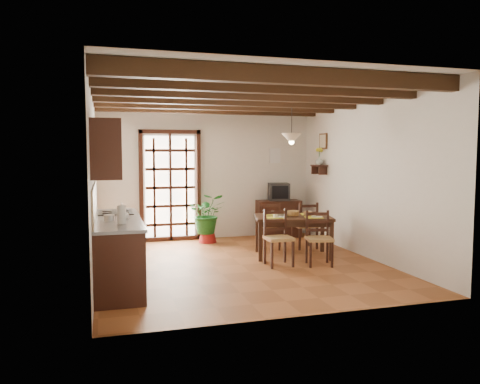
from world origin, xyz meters
name	(u,v)px	position (x,y,z in m)	size (l,w,h in m)	color
ground_plane	(241,265)	(0.00, 0.00, 0.00)	(5.00, 5.00, 0.00)	brown
room_shell	(241,152)	(0.00, 0.00, 1.82)	(4.52, 5.02, 2.81)	silver
ceiling_beams	(241,97)	(0.00, 0.00, 2.69)	(4.50, 4.34, 0.20)	black
french_door	(170,184)	(-0.80, 2.45, 1.18)	(1.26, 0.11, 2.32)	white
kitchen_counter	(117,250)	(-1.96, -0.60, 0.47)	(0.64, 2.25, 1.38)	black
upper_cabinet	(106,149)	(-2.08, -1.30, 1.85)	(0.35, 0.80, 0.70)	black
range_hood	(107,158)	(-2.05, -0.05, 1.73)	(0.38, 0.60, 0.54)	white
counter_items	(116,214)	(-1.95, -0.51, 0.96)	(0.50, 1.43, 0.25)	black
dining_table	(293,221)	(1.05, 0.35, 0.62)	(1.48, 1.14, 0.71)	#321B10
chair_near_left	(278,248)	(0.57, -0.21, 0.28)	(0.42, 0.40, 0.90)	#AB8148
chair_near_right	(319,248)	(1.20, -0.37, 0.27)	(0.48, 0.46, 0.87)	#AB8148
chair_far_left	(270,234)	(0.90, 1.08, 0.28)	(0.53, 0.52, 0.89)	#AB8148
chair_far_right	(305,234)	(1.54, 0.92, 0.28)	(0.41, 0.39, 0.88)	#AB8148
table_setting	(293,217)	(1.05, 0.35, 0.70)	(0.95, 0.64, 0.09)	yellow
table_bowl	(279,214)	(0.84, 0.46, 0.74)	(0.22, 0.22, 0.05)	white
sideboard	(279,219)	(1.50, 2.23, 0.40)	(0.93, 0.42, 0.79)	black
crt_tv	(279,192)	(1.50, 2.22, 0.98)	(0.50, 0.47, 0.37)	black
fuse_box	(275,156)	(1.50, 2.48, 1.75)	(0.25, 0.03, 0.32)	white
plant_pot	(208,237)	(-0.12, 2.02, 0.11)	(0.37, 0.37, 0.22)	maroon
potted_plant	(207,214)	(-0.12, 2.02, 0.57)	(1.90, 1.63, 2.12)	#144C19
wall_shelf	(319,168)	(2.14, 1.60, 1.51)	(0.20, 0.42, 0.20)	black
shelf_vase	(319,161)	(2.14, 1.60, 1.65)	(0.15, 0.15, 0.15)	#B2BFB2
shelf_flowers	(319,151)	(2.14, 1.60, 1.86)	(0.14, 0.14, 0.36)	yellow
framed_picture	(323,141)	(2.22, 1.60, 2.05)	(0.03, 0.32, 0.32)	brown
pendant_lamp	(292,137)	(1.05, 0.45, 2.08)	(0.36, 0.36, 0.84)	black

